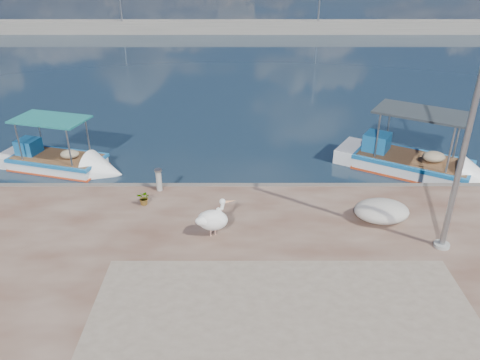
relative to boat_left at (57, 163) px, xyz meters
name	(u,v)px	position (x,y,z in m)	size (l,w,h in m)	color
ground	(240,288)	(7.46, -7.50, -0.19)	(1400.00, 1400.00, 0.00)	#162635
breakwater	(240,27)	(7.46, 32.50, 0.41)	(120.00, 2.20, 7.50)	gray
boat_left	(57,163)	(0.00, 0.00, 0.00)	(5.42, 3.04, 2.48)	white
boat_right	(410,166)	(14.31, -0.32, 0.04)	(6.24, 4.89, 2.93)	white
pelican	(213,219)	(6.68, -5.74, 0.85)	(1.21, 0.86, 1.16)	tan
lamp_post	(466,138)	(13.19, -6.29, 3.60)	(0.44, 0.96, 7.00)	gray
bollard_near	(159,179)	(4.65, -2.90, 0.74)	(0.26, 0.26, 0.80)	gray
potted_plant	(144,198)	(4.32, -3.91, 0.55)	(0.44, 0.38, 0.49)	#33722D
net_pile_d	(381,211)	(11.83, -4.88, 0.62)	(1.69, 1.27, 0.63)	#BBB8AD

